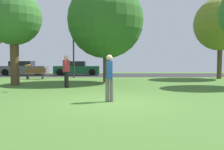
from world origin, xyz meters
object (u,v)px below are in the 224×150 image
object	(u,v)px
oak_tree_left	(106,20)
person_catcher	(66,70)
person_bystander	(109,76)
birch_tree_lone	(14,18)
park_bench	(35,73)
oak_tree_center	(221,24)
parked_car_green	(77,69)
street_lamp_post	(74,51)
parked_car_grey	(24,69)
frisbee_disc	(27,65)

from	to	relation	value
oak_tree_left	person_catcher	bearing A→B (deg)	-123.94
oak_tree_left	person_bystander	xyz separation A→B (m)	(0.21, -7.75, -3.22)
birch_tree_lone	park_bench	bearing A→B (deg)	91.45
oak_tree_center	parked_car_green	xyz separation A→B (m)	(-12.23, 4.89, -3.75)
parked_car_green	street_lamp_post	size ratio (longest dim) A/B	0.99
oak_tree_center	person_bystander	distance (m)	14.64
parked_car_green	oak_tree_center	bearing A→B (deg)	-21.81
birch_tree_lone	parked_car_green	xyz separation A→B (m)	(2.53, 9.78, -3.38)
parked_car_grey	park_bench	distance (m)	5.88
parked_car_grey	street_lamp_post	distance (m)	6.96
street_lamp_post	park_bench	bearing A→B (deg)	-155.24
oak_tree_center	frisbee_disc	xyz separation A→B (m)	(-12.99, -7.96, -3.13)
oak_tree_left	birch_tree_lone	distance (m)	5.74
person_bystander	park_bench	xyz separation A→B (m)	(-5.83, 10.71, -0.49)
person_bystander	street_lamp_post	distance (m)	12.46
oak_tree_center	parked_car_grey	xyz separation A→B (m)	(-17.53, 4.96, -3.74)
parked_car_grey	parked_car_green	xyz separation A→B (m)	(5.30, -0.07, -0.01)
person_catcher	street_lamp_post	xyz separation A→B (m)	(-0.62, 7.44, 1.27)
oak_tree_left	oak_tree_center	bearing A→B (deg)	19.31
parked_car_green	frisbee_disc	bearing A→B (deg)	-93.41
person_catcher	park_bench	world-z (taller)	person_catcher
person_catcher	parked_car_green	distance (m)	11.33
person_bystander	parked_car_green	xyz separation A→B (m)	(-3.18, 15.88, -0.30)
oak_tree_left	parked_car_grey	world-z (taller)	oak_tree_left
parked_car_green	street_lamp_post	bearing A→B (deg)	-86.67
birch_tree_lone	person_catcher	world-z (taller)	birch_tree_lone
oak_tree_left	frisbee_disc	size ratio (longest dim) A/B	17.83
parked_car_grey	person_bystander	bearing A→B (deg)	-61.98
frisbee_disc	park_bench	distance (m)	7.95
frisbee_disc	street_lamp_post	xyz separation A→B (m)	(0.99, 9.00, 0.98)
parked_car_grey	birch_tree_lone	bearing A→B (deg)	-74.26
oak_tree_center	park_bench	distance (m)	15.38
frisbee_disc	park_bench	size ratio (longest dim) A/B	0.24
oak_tree_left	person_catcher	xyz separation A→B (m)	(-2.12, -3.16, -3.18)
person_bystander	frisbee_disc	bearing A→B (deg)	52.97
oak_tree_left	street_lamp_post	world-z (taller)	oak_tree_left
oak_tree_center	parked_car_green	world-z (taller)	oak_tree_center
person_bystander	parked_car_green	bearing A→B (deg)	11.84
frisbee_disc	street_lamp_post	distance (m)	9.11
person_bystander	street_lamp_post	world-z (taller)	street_lamp_post
person_catcher	person_bystander	xyz separation A→B (m)	(2.34, -4.59, -0.03)
oak_tree_center	birch_tree_lone	bearing A→B (deg)	-161.66
person_catcher	birch_tree_lone	bearing A→B (deg)	-68.12
parked_car_grey	street_lamp_post	bearing A→B (deg)	-35.32
person_catcher	frisbee_disc	size ratio (longest dim) A/B	4.68
birch_tree_lone	parked_car_green	size ratio (longest dim) A/B	1.29
oak_tree_center	person_bystander	size ratio (longest dim) A/B	3.81
frisbee_disc	parked_car_grey	xyz separation A→B (m)	(-4.54, 12.92, -0.61)
frisbee_disc	oak_tree_left	bearing A→B (deg)	51.60
birch_tree_lone	frisbee_disc	xyz separation A→B (m)	(1.76, -3.07, -2.76)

